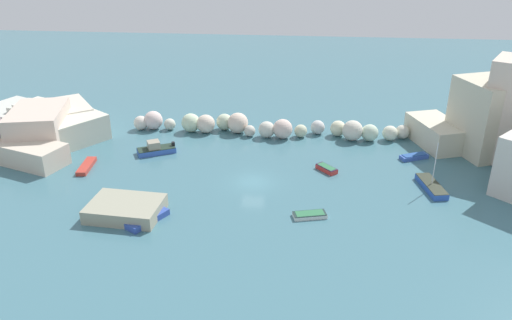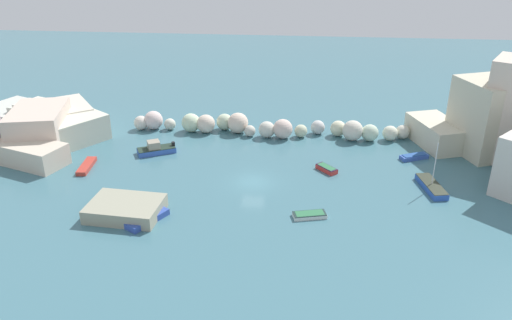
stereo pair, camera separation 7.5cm
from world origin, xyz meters
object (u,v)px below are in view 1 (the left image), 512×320
at_px(moored_boat_4, 147,219).
at_px(moored_boat_5, 327,169).
at_px(stone_dock, 126,209).
at_px(moored_boat_1, 414,157).
at_px(moored_boat_3, 310,215).
at_px(moored_boat_0, 431,186).
at_px(moored_boat_6, 156,149).
at_px(moored_boat_2, 87,166).

bearing_deg(moored_boat_4, moored_boat_5, -22.78).
relative_size(stone_dock, moored_boat_1, 1.91).
distance_m(moored_boat_1, moored_boat_5, 11.38).
relative_size(moored_boat_1, moored_boat_4, 0.79).
bearing_deg(stone_dock, moored_boat_5, 30.61).
bearing_deg(moored_boat_3, moored_boat_5, -114.71).
relative_size(moored_boat_3, moored_boat_4, 0.75).
bearing_deg(moored_boat_3, moored_boat_0, -165.85).
distance_m(stone_dock, moored_boat_6, 14.63).
relative_size(moored_boat_1, moored_boat_5, 1.34).
height_order(moored_boat_1, moored_boat_2, moored_boat_1).
bearing_deg(stone_dock, moored_boat_6, 94.26).
xyz_separation_m(stone_dock, moored_boat_4, (2.43, -1.02, -0.38)).
distance_m(moored_boat_3, moored_boat_4, 15.42).
height_order(moored_boat_1, moored_boat_5, moored_boat_5).
xyz_separation_m(moored_boat_4, moored_boat_6, (-3.52, 15.61, 0.25)).
xyz_separation_m(moored_boat_2, moored_boat_6, (6.83, 4.89, 0.31)).
bearing_deg(moored_boat_2, stone_dock, 34.45).
xyz_separation_m(stone_dock, moored_boat_1, (30.08, 15.95, -0.41)).
bearing_deg(moored_boat_4, moored_boat_0, -40.84).
distance_m(moored_boat_1, moored_boat_4, 32.44).
bearing_deg(stone_dock, moored_boat_3, 4.26).
bearing_deg(moored_boat_1, moored_boat_0, 68.70).
bearing_deg(moored_boat_6, moored_boat_4, 76.16).
xyz_separation_m(moored_boat_3, moored_boat_5, (1.90, 10.26, 0.07)).
bearing_deg(moored_boat_0, moored_boat_2, 76.59).
distance_m(moored_boat_0, moored_boat_3, 14.57).
height_order(moored_boat_1, moored_boat_4, moored_boat_4).
distance_m(moored_boat_4, moored_boat_5, 21.28).
relative_size(moored_boat_0, moored_boat_1, 1.51).
bearing_deg(moored_boat_5, moored_boat_4, 84.83).
bearing_deg(moored_boat_6, stone_dock, 67.72).
bearing_deg(moored_boat_1, moored_boat_6, -21.86).
bearing_deg(moored_boat_2, moored_boat_0, 83.07).
relative_size(stone_dock, moored_boat_0, 1.27).
bearing_deg(moored_boat_2, moored_boat_5, 89.17).
bearing_deg(moored_boat_2, moored_boat_1, 94.59).
distance_m(moored_boat_0, moored_boat_2, 38.43).
bearing_deg(stone_dock, moored_boat_2, 129.21).
xyz_separation_m(moored_boat_0, moored_boat_3, (-12.82, -6.92, -0.13)).
relative_size(stone_dock, moored_boat_5, 2.56).
relative_size(stone_dock, moored_boat_3, 2.01).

